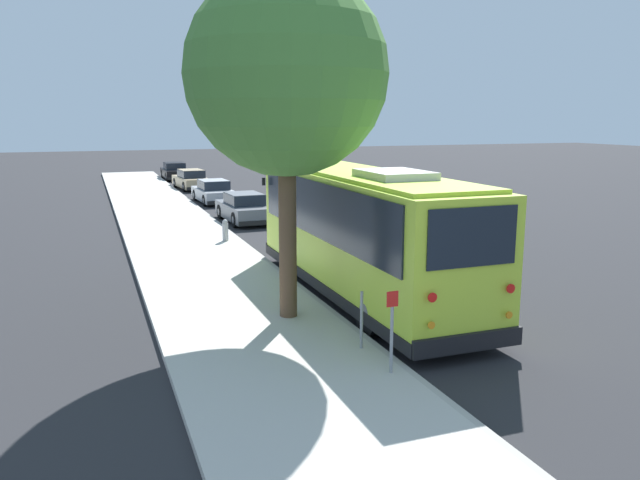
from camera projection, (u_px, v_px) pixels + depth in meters
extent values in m
plane|color=#28282B|center=(380.00, 289.00, 17.19)|extent=(160.00, 160.00, 0.00)
cube|color=beige|center=(230.00, 302.00, 15.73)|extent=(80.00, 4.02, 0.15)
cube|color=#AAA69D|center=(307.00, 294.00, 16.44)|extent=(80.00, 0.14, 0.15)
cube|color=#BCDB38|center=(362.00, 232.00, 16.12)|extent=(9.79, 2.38, 2.93)
cube|color=black|center=(361.00, 282.00, 16.38)|extent=(9.84, 2.43, 0.28)
cube|color=black|center=(362.00, 208.00, 16.00)|extent=(8.99, 2.47, 1.41)
cube|color=black|center=(301.00, 188.00, 20.52)|extent=(0.03, 2.08, 1.48)
cube|color=black|center=(473.00, 237.00, 11.46)|extent=(0.03, 1.91, 1.12)
cube|color=black|center=(300.00, 167.00, 20.39)|extent=(0.04, 1.71, 0.22)
cube|color=#BCDB38|center=(363.00, 174.00, 15.83)|extent=(9.19, 2.16, 0.10)
cube|color=silver|center=(395.00, 175.00, 14.20)|extent=(1.80, 1.35, 0.20)
cube|color=black|center=(301.00, 245.00, 20.91)|extent=(0.10, 2.40, 0.36)
cube|color=black|center=(469.00, 343.00, 11.83)|extent=(0.10, 2.40, 0.36)
cylinder|color=red|center=(432.00, 298.00, 11.30)|extent=(0.03, 0.18, 0.18)
cylinder|color=orange|center=(431.00, 325.00, 11.40)|extent=(0.03, 0.14, 0.14)
cylinder|color=red|center=(511.00, 289.00, 11.89)|extent=(0.03, 0.18, 0.18)
cylinder|color=orange|center=(509.00, 315.00, 11.99)|extent=(0.03, 0.14, 0.14)
cube|color=white|center=(277.00, 241.00, 20.65)|extent=(0.04, 0.32, 0.18)
cube|color=white|center=(322.00, 238.00, 21.20)|extent=(0.04, 0.32, 0.18)
cube|color=black|center=(264.00, 182.00, 19.70)|extent=(0.06, 0.10, 0.24)
cylinder|color=black|center=(290.00, 259.00, 18.67)|extent=(1.00, 0.30, 1.00)
cylinder|color=slate|center=(290.00, 259.00, 18.67)|extent=(0.45, 0.32, 0.45)
cylinder|color=black|center=(353.00, 254.00, 19.38)|extent=(1.00, 0.30, 1.00)
cylinder|color=slate|center=(353.00, 254.00, 19.38)|extent=(0.45, 0.32, 0.45)
cylinder|color=black|center=(370.00, 313.00, 13.48)|extent=(1.00, 0.30, 1.00)
cylinder|color=slate|center=(370.00, 313.00, 13.48)|extent=(0.45, 0.32, 0.45)
cylinder|color=black|center=(452.00, 303.00, 14.19)|extent=(1.00, 0.30, 1.00)
cylinder|color=slate|center=(452.00, 303.00, 14.19)|extent=(0.45, 0.32, 0.45)
cube|color=slate|center=(244.00, 211.00, 28.20)|extent=(4.11, 1.84, 0.66)
cube|color=black|center=(244.00, 199.00, 27.99)|extent=(1.97, 1.52, 0.48)
cube|color=slate|center=(244.00, 194.00, 27.95)|extent=(1.90, 1.48, 0.05)
cube|color=black|center=(232.00, 210.00, 30.09)|extent=(0.15, 1.62, 0.20)
cube|color=black|center=(257.00, 223.00, 26.40)|extent=(0.15, 1.62, 0.20)
cylinder|color=black|center=(221.00, 212.00, 29.10)|extent=(0.68, 0.23, 0.68)
cylinder|color=slate|center=(221.00, 212.00, 29.10)|extent=(0.31, 0.23, 0.30)
cylinder|color=black|center=(252.00, 210.00, 29.67)|extent=(0.68, 0.23, 0.68)
cylinder|color=slate|center=(252.00, 210.00, 29.67)|extent=(0.31, 0.23, 0.30)
cylinder|color=black|center=(235.00, 220.00, 26.79)|extent=(0.68, 0.23, 0.68)
cylinder|color=slate|center=(235.00, 220.00, 26.79)|extent=(0.31, 0.23, 0.30)
cylinder|color=black|center=(269.00, 218.00, 27.37)|extent=(0.68, 0.23, 0.68)
cylinder|color=slate|center=(269.00, 218.00, 27.37)|extent=(0.31, 0.23, 0.30)
cube|color=#A8AAAF|center=(213.00, 194.00, 34.67)|extent=(4.08, 1.82, 0.62)
cube|color=black|center=(214.00, 185.00, 34.47)|extent=(1.96, 1.51, 0.48)
cube|color=#A8AAAF|center=(213.00, 180.00, 34.42)|extent=(1.88, 1.47, 0.05)
cube|color=black|center=(206.00, 194.00, 36.54)|extent=(0.14, 1.61, 0.20)
cube|color=black|center=(222.00, 202.00, 32.87)|extent=(0.14, 1.61, 0.20)
cylinder|color=black|center=(195.00, 195.00, 35.56)|extent=(0.63, 0.22, 0.62)
cylinder|color=slate|center=(195.00, 195.00, 35.56)|extent=(0.29, 0.23, 0.28)
cylinder|color=black|center=(221.00, 194.00, 36.13)|extent=(0.63, 0.22, 0.62)
cylinder|color=slate|center=(221.00, 194.00, 36.13)|extent=(0.29, 0.23, 0.28)
cylinder|color=black|center=(205.00, 200.00, 33.26)|extent=(0.63, 0.22, 0.62)
cylinder|color=slate|center=(205.00, 200.00, 33.26)|extent=(0.29, 0.23, 0.28)
cylinder|color=black|center=(233.00, 199.00, 33.84)|extent=(0.63, 0.22, 0.62)
cylinder|color=slate|center=(233.00, 199.00, 33.84)|extent=(0.29, 0.23, 0.28)
cube|color=tan|center=(191.00, 182.00, 41.27)|extent=(4.40, 1.97, 0.63)
cube|color=black|center=(191.00, 174.00, 41.06)|extent=(2.13, 1.57, 0.48)
cube|color=tan|center=(191.00, 170.00, 41.01)|extent=(2.05, 1.53, 0.05)
cube|color=black|center=(184.00, 182.00, 43.23)|extent=(0.20, 1.59, 0.20)
cube|color=black|center=(199.00, 188.00, 39.39)|extent=(0.20, 1.59, 0.20)
cylinder|color=black|center=(176.00, 183.00, 42.19)|extent=(0.66, 0.25, 0.64)
cylinder|color=slate|center=(176.00, 183.00, 42.19)|extent=(0.31, 0.24, 0.29)
cylinder|color=black|center=(197.00, 182.00, 42.81)|extent=(0.66, 0.25, 0.64)
cylinder|color=slate|center=(197.00, 182.00, 42.81)|extent=(0.31, 0.24, 0.29)
cylinder|color=black|center=(185.00, 187.00, 39.79)|extent=(0.66, 0.25, 0.64)
cylinder|color=slate|center=(185.00, 187.00, 39.79)|extent=(0.31, 0.24, 0.29)
cylinder|color=black|center=(207.00, 186.00, 40.40)|extent=(0.66, 0.25, 0.64)
cylinder|color=slate|center=(207.00, 186.00, 40.40)|extent=(0.31, 0.24, 0.29)
cube|color=black|center=(174.00, 173.00, 47.72)|extent=(4.26, 1.69, 0.63)
cube|color=black|center=(174.00, 166.00, 47.51)|extent=(2.02, 1.45, 0.48)
cube|color=black|center=(174.00, 163.00, 47.46)|extent=(1.94, 1.42, 0.05)
cube|color=black|center=(171.00, 174.00, 49.73)|extent=(0.09, 1.62, 0.20)
cube|color=black|center=(179.00, 179.00, 45.78)|extent=(0.09, 1.62, 0.20)
cylinder|color=black|center=(162.00, 174.00, 48.72)|extent=(0.64, 0.20, 0.64)
cylinder|color=slate|center=(162.00, 174.00, 48.72)|extent=(0.29, 0.22, 0.29)
cylinder|color=black|center=(182.00, 173.00, 49.24)|extent=(0.64, 0.20, 0.64)
cylinder|color=slate|center=(182.00, 173.00, 49.24)|extent=(0.29, 0.22, 0.29)
cylinder|color=black|center=(167.00, 177.00, 46.25)|extent=(0.64, 0.20, 0.64)
cylinder|color=slate|center=(167.00, 177.00, 46.25)|extent=(0.29, 0.22, 0.29)
cylinder|color=black|center=(187.00, 176.00, 46.78)|extent=(0.64, 0.20, 0.64)
cylinder|color=slate|center=(187.00, 176.00, 46.78)|extent=(0.29, 0.22, 0.29)
cylinder|color=brown|center=(288.00, 233.00, 14.06)|extent=(0.40, 0.40, 3.88)
sphere|color=#4C8438|center=(286.00, 74.00, 13.39)|extent=(4.43, 4.43, 4.43)
sphere|color=#528F3C|center=(278.00, 7.00, 13.62)|extent=(2.88, 2.88, 2.88)
cylinder|color=gray|center=(392.00, 340.00, 11.09)|extent=(0.06, 0.06, 1.23)
cube|color=red|center=(392.00, 299.00, 10.94)|extent=(0.02, 0.22, 0.28)
cylinder|color=gray|center=(362.00, 320.00, 12.29)|extent=(0.06, 0.06, 1.16)
cylinder|color=#99999E|center=(225.00, 232.00, 23.12)|extent=(0.22, 0.22, 0.65)
sphere|color=#99999E|center=(225.00, 222.00, 23.05)|extent=(0.20, 0.20, 0.20)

